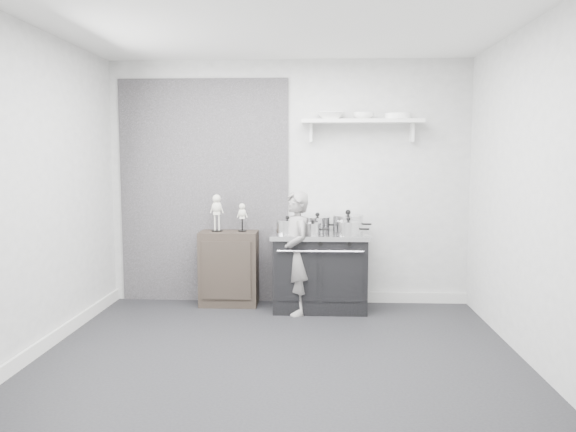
# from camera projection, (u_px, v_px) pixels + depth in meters

# --- Properties ---
(ground) EXTENTS (4.00, 4.00, 0.00)m
(ground) POSITION_uv_depth(u_px,v_px,m) (278.00, 356.00, 4.62)
(ground) COLOR black
(ground) RESTS_ON ground
(room_shell) EXTENTS (4.02, 3.62, 2.71)m
(room_shell) POSITION_uv_depth(u_px,v_px,m) (268.00, 157.00, 4.60)
(room_shell) COLOR #A8A9A6
(room_shell) RESTS_ON ground
(wall_shelf) EXTENTS (1.30, 0.26, 0.24)m
(wall_shelf) POSITION_uv_depth(u_px,v_px,m) (362.00, 122.00, 6.04)
(wall_shelf) COLOR silver
(wall_shelf) RESTS_ON room_shell
(stove) EXTENTS (1.03, 0.65, 0.83)m
(stove) POSITION_uv_depth(u_px,v_px,m) (320.00, 271.00, 6.03)
(stove) COLOR black
(stove) RESTS_ON ground
(side_cabinet) EXTENTS (0.63, 0.37, 0.82)m
(side_cabinet) POSITION_uv_depth(u_px,v_px,m) (229.00, 268.00, 6.21)
(side_cabinet) COLOR black
(side_cabinet) RESTS_ON ground
(child) EXTENTS (0.45, 0.55, 1.28)m
(child) POSITION_uv_depth(u_px,v_px,m) (296.00, 253.00, 5.83)
(child) COLOR gray
(child) RESTS_ON ground
(pot_front_left) EXTENTS (0.33, 0.24, 0.19)m
(pot_front_left) POSITION_uv_depth(u_px,v_px,m) (287.00, 227.00, 5.91)
(pot_front_left) COLOR silver
(pot_front_left) RESTS_ON stove
(pot_back_left) EXTENTS (0.36, 0.28, 0.21)m
(pot_back_left) POSITION_uv_depth(u_px,v_px,m) (317.00, 224.00, 6.11)
(pot_back_left) COLOR silver
(pot_back_left) RESTS_ON stove
(pot_back_right) EXTENTS (0.42, 0.34, 0.24)m
(pot_back_right) POSITION_uv_depth(u_px,v_px,m) (348.00, 223.00, 6.07)
(pot_back_right) COLOR silver
(pot_back_right) RESTS_ON stove
(pot_front_right) EXTENTS (0.35, 0.26, 0.19)m
(pot_front_right) POSITION_uv_depth(u_px,v_px,m) (348.00, 228.00, 5.79)
(pot_front_right) COLOR silver
(pot_front_right) RESTS_ON stove
(pot_front_center) EXTENTS (0.26, 0.17, 0.15)m
(pot_front_center) POSITION_uv_depth(u_px,v_px,m) (313.00, 229.00, 5.86)
(pot_front_center) COLOR silver
(pot_front_center) RESTS_ON stove
(skeleton_full) EXTENTS (0.13, 0.08, 0.47)m
(skeleton_full) POSITION_uv_depth(u_px,v_px,m) (217.00, 210.00, 6.15)
(skeleton_full) COLOR beige
(skeleton_full) RESTS_ON side_cabinet
(skeleton_torso) EXTENTS (0.10, 0.06, 0.35)m
(skeleton_torso) POSITION_uv_depth(u_px,v_px,m) (242.00, 215.00, 6.14)
(skeleton_torso) COLOR beige
(skeleton_torso) RESTS_ON side_cabinet
(bowl_large) EXTENTS (0.30, 0.30, 0.07)m
(bowl_large) POSITION_uv_depth(u_px,v_px,m) (331.00, 116.00, 6.04)
(bowl_large) COLOR white
(bowl_large) RESTS_ON wall_shelf
(bowl_small) EXTENTS (0.23, 0.23, 0.07)m
(bowl_small) POSITION_uv_depth(u_px,v_px,m) (363.00, 116.00, 6.02)
(bowl_small) COLOR white
(bowl_small) RESTS_ON wall_shelf
(plate_stack) EXTENTS (0.28, 0.28, 0.06)m
(plate_stack) POSITION_uv_depth(u_px,v_px,m) (398.00, 116.00, 6.01)
(plate_stack) COLOR white
(plate_stack) RESTS_ON wall_shelf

